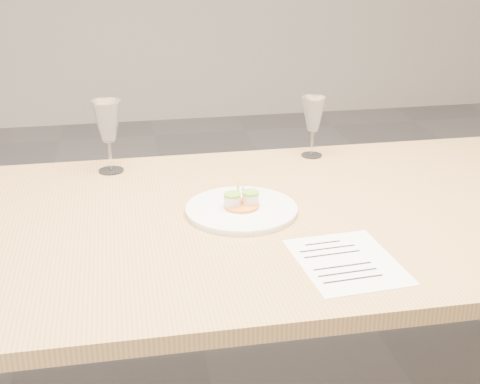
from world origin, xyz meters
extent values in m
cube|color=tan|center=(0.00, 0.00, 0.73)|extent=(2.40, 1.00, 0.04)
cylinder|color=white|center=(0.05, 0.02, 0.76)|extent=(0.29, 0.29, 0.01)
cylinder|color=white|center=(0.05, 0.02, 0.76)|extent=(0.29, 0.29, 0.01)
cylinder|color=orange|center=(0.05, 0.02, 0.77)|extent=(0.09, 0.09, 0.01)
cylinder|color=beige|center=(0.03, 0.02, 0.79)|extent=(0.04, 0.04, 0.03)
cylinder|color=beige|center=(0.08, 0.02, 0.79)|extent=(0.04, 0.04, 0.03)
cylinder|color=#79B632|center=(0.03, 0.02, 0.80)|extent=(0.04, 0.04, 0.01)
cylinder|color=#79B632|center=(0.08, 0.02, 0.80)|extent=(0.04, 0.04, 0.01)
cylinder|color=tan|center=(0.11, -0.03, 0.76)|extent=(0.04, 0.04, 0.00)
cube|color=white|center=(0.23, -0.29, 0.75)|extent=(0.23, 0.29, 0.00)
cube|color=black|center=(0.21, -0.19, 0.75)|extent=(0.09, 0.01, 0.00)
cube|color=black|center=(0.21, -0.22, 0.75)|extent=(0.14, 0.02, 0.00)
cube|color=black|center=(0.21, -0.25, 0.75)|extent=(0.14, 0.02, 0.00)
cube|color=black|center=(0.22, -0.31, 0.75)|extent=(0.14, 0.02, 0.00)
cube|color=black|center=(0.22, -0.34, 0.75)|extent=(0.14, 0.02, 0.00)
cube|color=black|center=(0.22, -0.37, 0.75)|extent=(0.14, 0.02, 0.00)
cylinder|color=white|center=(-0.28, 0.39, 0.75)|extent=(0.08, 0.08, 0.00)
cylinder|color=white|center=(-0.28, 0.39, 0.80)|extent=(0.01, 0.01, 0.09)
cone|color=white|center=(-0.28, 0.39, 0.91)|extent=(0.09, 0.09, 0.12)
cylinder|color=white|center=(0.36, 0.41, 0.75)|extent=(0.07, 0.07, 0.00)
cylinder|color=white|center=(0.36, 0.41, 0.80)|extent=(0.01, 0.01, 0.08)
cone|color=white|center=(0.36, 0.41, 0.89)|extent=(0.08, 0.08, 0.11)
camera|label=1|loc=(-0.24, -1.54, 1.46)|focal=50.00mm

